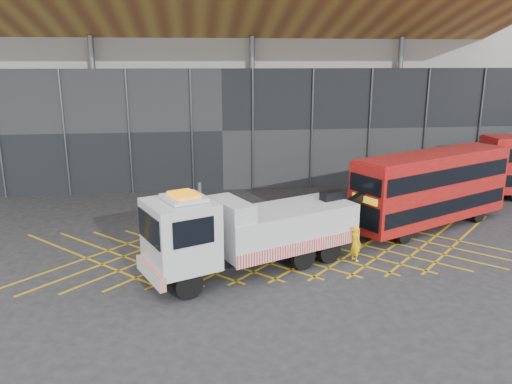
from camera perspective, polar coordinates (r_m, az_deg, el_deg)
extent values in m
plane|color=#262628|center=(23.11, -6.98, -6.96)|extent=(120.00, 120.00, 0.00)
cube|color=gold|center=(23.63, -18.79, -7.17)|extent=(7.16, 7.16, 0.01)
cube|color=gold|center=(23.63, -18.79, -7.17)|extent=(7.16, 7.16, 0.01)
cube|color=gold|center=(23.35, -14.92, -7.13)|extent=(7.16, 7.16, 0.01)
cube|color=gold|center=(23.35, -14.92, -7.13)|extent=(7.16, 7.16, 0.01)
cube|color=gold|center=(23.17, -10.97, -7.05)|extent=(7.16, 7.16, 0.01)
cube|color=gold|center=(23.17, -10.97, -7.05)|extent=(7.16, 7.16, 0.01)
cube|color=gold|center=(23.11, -6.98, -6.94)|extent=(7.16, 7.16, 0.01)
cube|color=gold|center=(23.11, -6.98, -6.94)|extent=(7.16, 7.16, 0.01)
cube|color=gold|center=(23.16, -3.00, -6.80)|extent=(7.16, 7.16, 0.01)
cube|color=gold|center=(23.16, -3.00, -6.80)|extent=(7.16, 7.16, 0.01)
cube|color=gold|center=(23.31, 0.95, -6.63)|extent=(7.16, 7.16, 0.01)
cube|color=gold|center=(23.31, 0.95, -6.63)|extent=(7.16, 7.16, 0.01)
cube|color=gold|center=(23.58, 4.83, -6.43)|extent=(7.16, 7.16, 0.01)
cube|color=gold|center=(23.58, 4.83, -6.43)|extent=(7.16, 7.16, 0.01)
cube|color=gold|center=(23.95, 8.60, -6.20)|extent=(7.16, 7.16, 0.01)
cube|color=gold|center=(23.95, 8.60, -6.20)|extent=(7.16, 7.16, 0.01)
cube|color=gold|center=(24.42, 12.24, -5.96)|extent=(7.16, 7.16, 0.01)
cube|color=gold|center=(24.42, 12.24, -5.96)|extent=(7.16, 7.16, 0.01)
cube|color=gold|center=(24.98, 15.72, -5.71)|extent=(7.16, 7.16, 0.01)
cube|color=gold|center=(24.98, 15.72, -5.71)|extent=(7.16, 7.16, 0.01)
cube|color=gold|center=(25.63, 19.04, -5.45)|extent=(7.16, 7.16, 0.01)
cube|color=gold|center=(25.63, 19.04, -5.45)|extent=(7.16, 7.16, 0.01)
cube|color=gold|center=(26.36, 22.18, -5.18)|extent=(7.16, 7.16, 0.01)
cube|color=gold|center=(26.36, 22.18, -5.18)|extent=(7.16, 7.16, 0.01)
cube|color=#999A94|center=(40.51, -4.66, 15.49)|extent=(55.00, 14.00, 18.00)
cube|color=black|center=(33.53, -3.90, 7.06)|extent=(55.00, 0.80, 8.00)
cube|color=#94562B|center=(29.61, -7.85, 20.48)|extent=(40.00, 11.93, 4.07)
cylinder|color=#595B60|center=(33.71, -17.75, 8.15)|extent=(0.36, 0.36, 10.00)
cylinder|color=#595B60|center=(33.38, -0.44, 8.79)|extent=(0.36, 0.36, 10.00)
cylinder|color=#595B60|center=(35.94, 15.79, 8.68)|extent=(0.36, 0.36, 10.00)
cube|color=black|center=(21.14, 0.13, -6.93)|extent=(9.10, 4.73, 0.35)
cube|color=silver|center=(19.21, -8.62, -4.78)|extent=(3.20, 3.25, 2.60)
cube|color=black|center=(18.67, -12.14, -4.07)|extent=(0.93, 2.03, 1.10)
cube|color=red|center=(19.30, -11.94, -9.01)|extent=(1.27, 2.48, 0.55)
cube|color=orange|center=(18.83, -8.24, -0.29)|extent=(1.31, 1.46, 0.12)
cube|color=silver|center=(21.52, 3.33, -3.86)|extent=(6.68, 4.78, 1.60)
cube|color=red|center=(20.74, 5.30, -6.40)|extent=(5.70, 2.54, 0.55)
cube|color=silver|center=(19.89, -2.83, -1.96)|extent=(1.88, 2.60, 0.70)
cube|color=black|center=(22.75, 8.80, -0.47)|extent=(1.30, 0.94, 0.50)
cube|color=black|center=(23.51, 10.64, -1.31)|extent=(2.14, 1.20, 1.08)
cylinder|color=black|center=(18.85, -7.76, -10.40)|extent=(1.15, 0.76, 1.10)
cylinder|color=black|center=(20.64, -10.09, -8.19)|extent=(1.15, 0.76, 1.10)
cylinder|color=black|center=(22.01, 8.31, -6.60)|extent=(1.15, 0.76, 1.10)
cylinder|color=black|center=(23.56, 5.09, -5.03)|extent=(1.15, 0.76, 1.10)
cylinder|color=#595B60|center=(20.40, -6.39, -1.90)|extent=(0.14, 0.14, 2.20)
cube|color=#9E0F0C|center=(27.43, 19.49, 0.56)|extent=(9.70, 6.28, 3.42)
cube|color=black|center=(27.63, 19.35, -1.05)|extent=(9.38, 6.16, 0.75)
cube|color=black|center=(27.26, 19.63, 2.16)|extent=(9.38, 6.16, 0.84)
cube|color=black|center=(24.05, 12.20, -2.74)|extent=(0.92, 1.80, 1.15)
cube|color=black|center=(23.63, 12.40, 0.83)|extent=(0.92, 1.80, 0.84)
cube|color=yellow|center=(23.80, 12.29, -0.82)|extent=(0.74, 1.44, 0.31)
cube|color=#9E0F0C|center=(27.08, 19.81, 4.13)|extent=(9.45, 6.03, 0.11)
cylinder|color=black|center=(25.00, 16.56, -4.66)|extent=(0.94, 0.64, 0.92)
cylinder|color=black|center=(26.21, 13.34, -3.52)|extent=(0.94, 0.64, 0.92)
cylinder|color=black|center=(29.59, 24.04, -2.31)|extent=(0.94, 0.64, 0.92)
cylinder|color=black|center=(30.63, 21.02, -1.45)|extent=(0.94, 0.64, 0.92)
cube|color=black|center=(34.65, 24.57, 1.62)|extent=(0.18, 1.97, 1.14)
cube|color=black|center=(34.36, 24.84, 4.11)|extent=(0.18, 1.97, 0.83)
cube|color=yellow|center=(34.48, 24.70, 2.97)|extent=(0.16, 1.56, 0.31)
cylinder|color=black|center=(36.53, 26.17, 0.54)|extent=(0.93, 0.32, 0.91)
imported|color=yellow|center=(22.31, 11.32, -5.77)|extent=(0.57, 0.68, 1.60)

